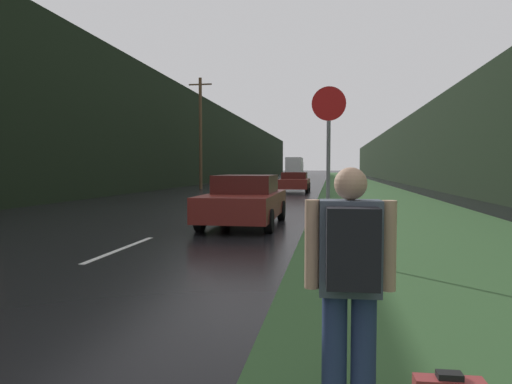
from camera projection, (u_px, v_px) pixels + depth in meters
grass_verge at (358, 187)px, 39.73m from camera, size 6.00×240.00×0.02m
lane_stripe_b at (122, 249)px, 9.13m from camera, size 0.12×3.00×0.01m
lane_stripe_c at (212, 214)px, 16.03m from camera, size 0.12×3.00×0.01m
lane_stripe_d at (248, 200)px, 22.93m from camera, size 0.12×3.00×0.01m
lane_stripe_e at (267, 193)px, 29.83m from camera, size 0.12×3.00×0.01m
treeline_far_side at (211, 144)px, 51.93m from camera, size 2.00×140.00×8.72m
treeline_near_side at (410, 152)px, 48.44m from camera, size 2.00×140.00×6.65m
utility_pole_far at (201, 132)px, 34.97m from camera, size 1.80×0.24×8.50m
stop_sign at (328, 158)px, 8.07m from camera, size 0.60×0.07×3.06m
hitchhiker_with_backpack at (350, 278)px, 2.82m from camera, size 0.56×0.41×1.63m
car_passing_near at (245, 200)px, 12.94m from camera, size 1.98×4.65×1.42m
car_passing_far at (294, 182)px, 30.35m from camera, size 2.01×4.05×1.35m
delivery_truck at (295, 167)px, 74.75m from camera, size 2.58×8.29×3.32m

